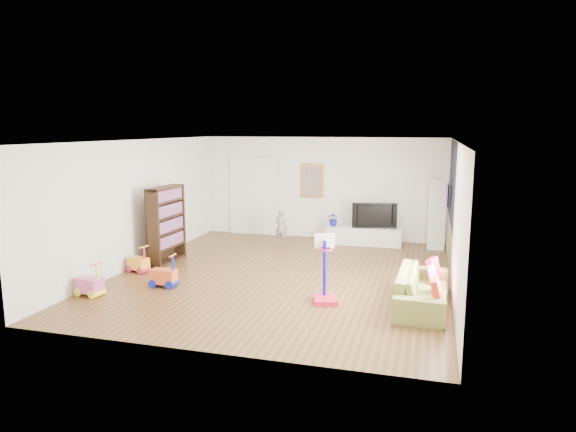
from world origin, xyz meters
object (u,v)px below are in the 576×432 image
(bookshelf, at_px, (166,225))
(media_console, at_px, (363,236))
(sofa, at_px, (423,289))
(basketball_hoop, at_px, (326,269))

(bookshelf, bearing_deg, media_console, 38.03)
(media_console, xyz_separation_m, bookshelf, (-3.96, -2.91, 0.62))
(media_console, distance_m, sofa, 4.59)
(sofa, relative_size, basketball_hoop, 1.75)
(media_console, distance_m, basketball_hoop, 4.60)
(media_console, relative_size, bookshelf, 1.13)
(media_console, relative_size, sofa, 0.93)
(bookshelf, height_order, sofa, bookshelf)
(media_console, xyz_separation_m, basketball_hoop, (-0.06, -4.58, 0.37))
(media_console, relative_size, basketball_hoop, 1.62)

